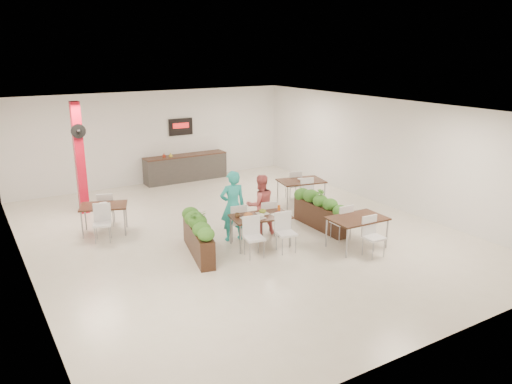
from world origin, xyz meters
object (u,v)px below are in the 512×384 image
Objects in this scene: service_counter at (186,167)px; planter_right at (320,210)px; main_table at (260,220)px; diner_woman at (260,205)px; red_column at (80,157)px; side_table_a at (104,210)px; diner_man at (233,206)px; side_table_c at (357,222)px; side_table_b at (301,184)px; planter_left at (198,233)px.

planter_right is at bearing -81.05° from service_counter.
diner_woman is at bearing 57.86° from main_table.
red_column is at bearing -155.00° from service_counter.
main_table and side_table_a have the same top height.
red_column is 5.75m from main_table.
diner_man is 3.02m from side_table_c.
side_table_c is at bearing -83.34° from service_counter.
side_table_a and side_table_b have the same top height.
side_table_b and side_table_c have the same top height.
diner_woman is 1.65m from planter_right.
diner_man is 3.55m from side_table_b.
side_table_a is at bearing -88.13° from red_column.
diner_man is 2.44m from planter_right.
side_table_b is at bearing -23.96° from red_column.
red_column reaches higher than side_table_b.
side_table_b is at bearing 67.18° from planter_right.
red_column is at bearing 131.33° from side_table_c.
planter_left is (-1.93, -0.41, -0.26)m from diner_woman.
planter_left is 3.75m from side_table_c.
diner_woman is 2.85m from side_table_b.
service_counter reaches higher than main_table.
service_counter is 6.02m from diner_woman.
planter_right is 1.22× the size of side_table_a.
planter_left is at bearing -40.31° from side_table_a.
main_table is 0.80m from diner_man.
planter_left reaches higher than side_table_c.
diner_woman is at bearing 12.04° from planter_left.
planter_right is at bearing -101.06° from side_table_b.
service_counter is at bearing 64.42° from side_table_a.
side_table_c is (3.41, -1.55, 0.11)m from planter_left.
red_column reaches higher than side_table_a.
diner_woman is at bearing -170.50° from diner_man.
red_column is 4.56m from service_counter.
service_counter reaches higher than side_table_c.
side_table_b is at bearing 13.99° from side_table_a.
service_counter is 1.47× the size of planter_left.
planter_right is at bearing -7.63° from side_table_a.
red_column is at bearing 122.45° from main_table.
side_table_a is 6.36m from side_table_c.
side_table_c is at bearing -93.27° from planter_right.
diner_man reaches higher than planter_right.
main_table is 4.08m from side_table_a.
main_table is at bearing 130.32° from diner_man.
main_table is 0.88× the size of planter_left.
planter_left is 1.24× the size of side_table_c.
side_table_b is (5.78, -0.61, 0.01)m from side_table_a.
red_column reaches higher than diner_woman.
side_table_b is at bearing -67.50° from service_counter.
side_table_a is 1.02× the size of side_table_c.
service_counter is 1.79× the size of side_table_b.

